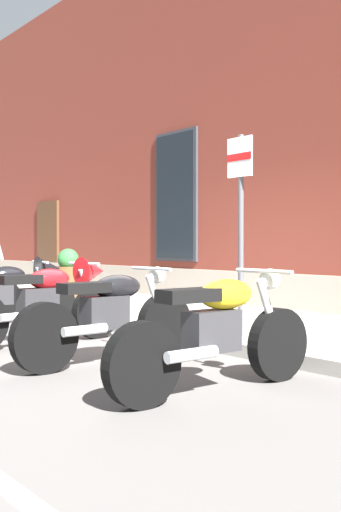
# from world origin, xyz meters

# --- Properties ---
(ground_plane) EXTENTS (140.00, 140.00, 0.00)m
(ground_plane) POSITION_xyz_m (0.00, 0.00, 0.00)
(ground_plane) COLOR #565451
(sidewalk) EXTENTS (32.37, 3.00, 0.14)m
(sidewalk) POSITION_xyz_m (0.00, 1.50, 0.07)
(sidewalk) COLOR gray
(sidewalk) RESTS_ON ground_plane
(motorcycle_black_sport) EXTENTS (0.62, 2.17, 0.99)m
(motorcycle_black_sport) POSITION_xyz_m (-1.46, -1.02, 0.55)
(motorcycle_black_sport) COLOR black
(motorcycle_black_sport) RESTS_ON ground_plane
(motorcycle_red_sport) EXTENTS (0.62, 2.17, 1.01)m
(motorcycle_red_sport) POSITION_xyz_m (0.02, -1.14, 0.55)
(motorcycle_red_sport) COLOR black
(motorcycle_red_sport) RESTS_ON ground_plane
(motorcycle_black_naked) EXTENTS (0.62, 2.04, 0.93)m
(motorcycle_black_naked) POSITION_xyz_m (1.39, -1.18, 0.47)
(motorcycle_black_naked) COLOR black
(motorcycle_black_naked) RESTS_ON ground_plane
(motorcycle_yellow_naked) EXTENTS (0.62, 2.03, 0.96)m
(motorcycle_yellow_naked) POSITION_xyz_m (2.89, -1.16, 0.48)
(motorcycle_yellow_naked) COLOR black
(motorcycle_yellow_naked) RESTS_ON ground_plane
(parking_sign) EXTENTS (0.36, 0.07, 2.24)m
(parking_sign) POSITION_xyz_m (1.59, 0.41, 1.60)
(parking_sign) COLOR #4C4C51
(parking_sign) RESTS_ON sidewalk
(barrel_planter) EXTENTS (0.60, 0.60, 0.95)m
(barrel_planter) POSITION_xyz_m (-3.67, 1.19, 0.55)
(barrel_planter) COLOR brown
(barrel_planter) RESTS_ON sidewalk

